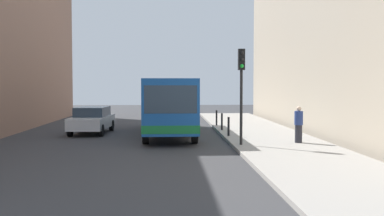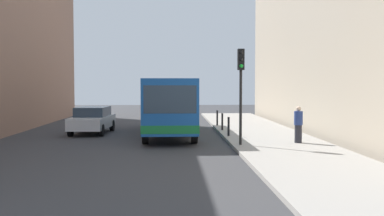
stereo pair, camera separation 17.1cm
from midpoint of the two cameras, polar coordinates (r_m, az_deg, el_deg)
name	(u,v)px [view 1 (the left image)]	position (r m, az deg, el deg)	size (l,w,h in m)	color
ground_plane	(159,144)	(21.42, -4.29, -4.44)	(80.00, 80.00, 0.00)	#38383A
sidewalk	(275,142)	(21.95, 9.98, -4.10)	(4.40, 40.00, 0.15)	#9E9991
building_right	(369,23)	(27.71, 20.78, 9.70)	(7.00, 32.00, 12.20)	#B2A38C
bus	(169,103)	(25.38, -3.01, 0.63)	(2.65, 11.05, 3.00)	#19519E
car_beside_bus	(92,119)	(26.51, -12.35, -1.37)	(2.06, 4.50, 1.48)	silver
traffic_light	(241,78)	(19.92, 5.84, 3.67)	(0.28, 0.33, 4.10)	black
bollard_near	(229,126)	(23.41, 4.30, -2.27)	(0.11, 0.11, 0.95)	black
bollard_mid	(222,122)	(26.35, 3.50, -1.68)	(0.11, 0.11, 0.95)	black
bollard_far	(217,118)	(29.29, 2.87, -1.21)	(0.11, 0.11, 0.95)	black
pedestrian_near_signal	(299,125)	(21.12, 12.73, -2.00)	(0.38, 0.38, 1.62)	#26262D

